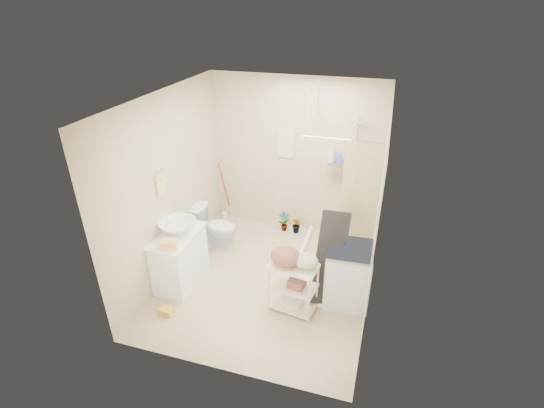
% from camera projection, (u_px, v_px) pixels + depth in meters
% --- Properties ---
extents(floor, '(3.20, 3.20, 0.00)m').
position_uv_depth(floor, '(266.00, 280.00, 5.67)').
color(floor, beige).
rests_on(floor, ground).
extents(ceiling, '(2.80, 3.20, 0.04)m').
position_uv_depth(ceiling, '(265.00, 99.00, 4.45)').
color(ceiling, silver).
rests_on(ceiling, ground).
extents(wall_back, '(2.80, 0.04, 2.60)m').
position_uv_depth(wall_back, '(295.00, 157.00, 6.42)').
color(wall_back, beige).
rests_on(wall_back, ground).
extents(wall_front, '(2.80, 0.04, 2.60)m').
position_uv_depth(wall_front, '(215.00, 275.00, 3.71)').
color(wall_front, beige).
rests_on(wall_front, ground).
extents(wall_left, '(0.04, 3.20, 2.60)m').
position_uv_depth(wall_left, '(169.00, 187.00, 5.41)').
color(wall_left, beige).
rests_on(wall_left, ground).
extents(wall_right, '(0.04, 3.20, 2.60)m').
position_uv_depth(wall_right, '(377.00, 216.00, 4.71)').
color(wall_right, beige).
rests_on(wall_right, ground).
extents(vanity, '(0.50, 0.88, 0.77)m').
position_uv_depth(vanity, '(180.00, 258.00, 5.50)').
color(vanity, white).
rests_on(vanity, ground).
extents(sink, '(0.64, 0.64, 0.18)m').
position_uv_depth(sink, '(178.00, 227.00, 5.33)').
color(sink, white).
rests_on(sink, vanity).
extents(counter_basket, '(0.23, 0.20, 0.11)m').
position_uv_depth(counter_basket, '(169.00, 244.00, 5.02)').
color(counter_basket, '#F4CA51').
rests_on(counter_basket, vanity).
extents(floor_basket, '(0.25, 0.19, 0.13)m').
position_uv_depth(floor_basket, '(166.00, 310.00, 5.05)').
color(floor_basket, gold).
rests_on(floor_basket, ground).
extents(toilet, '(0.71, 0.41, 0.71)m').
position_uv_depth(toilet, '(216.00, 227.00, 6.29)').
color(toilet, silver).
rests_on(toilet, ground).
extents(mop, '(0.13, 0.13, 1.12)m').
position_uv_depth(mop, '(223.00, 190.00, 7.02)').
color(mop, red).
rests_on(mop, ground).
extents(potted_plant_a, '(0.23, 0.21, 0.36)m').
position_uv_depth(potted_plant_a, '(284.00, 222.00, 6.80)').
color(potted_plant_a, '#9B5D37').
rests_on(potted_plant_a, ground).
extents(potted_plant_b, '(0.21, 0.21, 0.30)m').
position_uv_depth(potted_plant_b, '(297.00, 225.00, 6.74)').
color(potted_plant_b, brown).
rests_on(potted_plant_b, ground).
extents(hanging_towel, '(0.28, 0.03, 0.42)m').
position_uv_depth(hanging_towel, '(286.00, 145.00, 6.35)').
color(hanging_towel, beige).
rests_on(hanging_towel, wall_back).
extents(towel_ring, '(0.04, 0.22, 0.34)m').
position_uv_depth(towel_ring, '(161.00, 182.00, 5.16)').
color(towel_ring, '#E9DA8E').
rests_on(towel_ring, wall_left).
extents(tp_holder, '(0.08, 0.12, 0.14)m').
position_uv_depth(tp_holder, '(178.00, 222.00, 5.72)').
color(tp_holder, white).
rests_on(tp_holder, wall_left).
extents(shower, '(1.10, 1.10, 2.10)m').
position_uv_depth(shower, '(341.00, 192.00, 5.86)').
color(shower, white).
rests_on(shower, ground).
extents(shampoo_bottle_a, '(0.12, 0.12, 0.25)m').
position_uv_depth(shampoo_bottle_a, '(332.00, 154.00, 6.14)').
color(shampoo_bottle_a, silver).
rests_on(shampoo_bottle_a, shower).
extents(shampoo_bottle_b, '(0.09, 0.09, 0.16)m').
position_uv_depth(shampoo_bottle_b, '(339.00, 157.00, 6.14)').
color(shampoo_bottle_b, '#4165B7').
rests_on(shampoo_bottle_b, shower).
extents(washing_machine, '(0.59, 0.61, 0.83)m').
position_uv_depth(washing_machine, '(348.00, 275.00, 5.13)').
color(washing_machine, silver).
rests_on(washing_machine, ground).
extents(laundry_rack, '(0.64, 0.44, 0.82)m').
position_uv_depth(laundry_rack, '(293.00, 283.00, 4.99)').
color(laundry_rack, beige).
rests_on(laundry_rack, ground).
extents(ironing_board, '(0.38, 0.21, 1.30)m').
position_uv_depth(ironing_board, '(330.00, 258.00, 5.05)').
color(ironing_board, black).
rests_on(ironing_board, ground).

